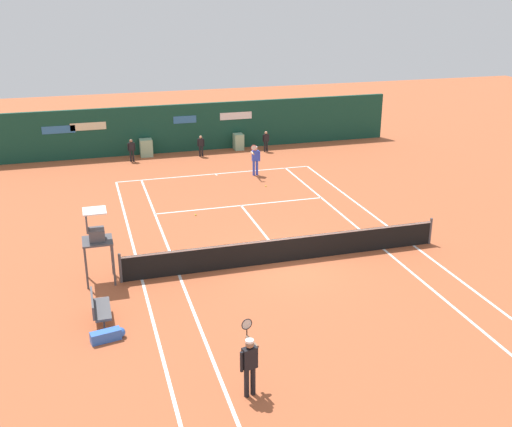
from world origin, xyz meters
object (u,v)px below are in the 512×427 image
object	(u,v)px
ball_kid_centre_post	(132,149)
ball_kid_left_post	(266,140)
player_on_baseline	(255,158)
ball_kid_right_post	(201,144)
equipment_bag	(109,335)
player_near_side	(249,361)
tennis_ball_near_service_line	(266,186)
umpire_chair	(97,237)
tennis_ball_by_sideline	(196,215)
player_bench	(99,307)

from	to	relation	value
ball_kid_centre_post	ball_kid_left_post	world-z (taller)	ball_kid_centre_post
player_on_baseline	ball_kid_right_post	world-z (taller)	player_on_baseline
equipment_bag	player_on_baseline	world-z (taller)	player_on_baseline
player_near_side	ball_kid_centre_post	size ratio (longest dim) A/B	1.38
tennis_ball_near_service_line	umpire_chair	bearing A→B (deg)	-135.36
ball_kid_right_post	player_on_baseline	bearing A→B (deg)	123.72
umpire_chair	ball_kid_right_post	xyz separation A→B (m)	(6.65, 15.19, -0.94)
ball_kid_right_post	ball_kid_centre_post	bearing A→B (deg)	10.07
ball_kid_right_post	tennis_ball_by_sideline	world-z (taller)	ball_kid_right_post
umpire_chair	player_bench	world-z (taller)	umpire_chair
equipment_bag	player_bench	bearing A→B (deg)	100.37
ball_kid_centre_post	tennis_ball_by_sideline	size ratio (longest dim) A/B	19.48
player_bench	ball_kid_centre_post	size ratio (longest dim) A/B	1.07
tennis_ball_near_service_line	ball_kid_right_post	bearing A→B (deg)	106.49
player_near_side	player_bench	bearing A→B (deg)	112.79
ball_kid_left_post	tennis_ball_by_sideline	bearing A→B (deg)	53.61
player_on_baseline	ball_kid_left_post	xyz separation A→B (m)	(2.02, 4.62, -0.23)
player_bench	ball_kid_left_post	distance (m)	21.01
umpire_chair	tennis_ball_near_service_line	bearing A→B (deg)	134.64
ball_kid_right_post	tennis_ball_by_sideline	bearing A→B (deg)	87.06
tennis_ball_near_service_line	tennis_ball_by_sideline	world-z (taller)	same
equipment_bag	player_on_baseline	bearing A→B (deg)	59.19
player_bench	ball_kid_right_post	world-z (taller)	ball_kid_right_post
equipment_bag	player_on_baseline	xyz separation A→B (m)	(8.64, 14.48, 0.80)
player_bench	equipment_bag	size ratio (longest dim) A/B	1.39
player_near_side	umpire_chair	bearing A→B (deg)	100.13
player_bench	tennis_ball_near_service_line	bearing A→B (deg)	142.12
umpire_chair	ball_kid_right_post	bearing A→B (deg)	156.36
umpire_chair	player_near_side	bearing A→B (deg)	23.43
ball_kid_left_post	ball_kid_right_post	world-z (taller)	ball_kid_left_post
player_on_baseline	tennis_ball_near_service_line	xyz separation A→B (m)	(-0.05, -2.06, -0.93)
ball_kid_centre_post	tennis_ball_near_service_line	size ratio (longest dim) A/B	19.48
player_bench	player_near_side	xyz separation A→B (m)	(3.41, -4.68, 0.46)
ball_kid_centre_post	ball_kid_right_post	xyz separation A→B (m)	(4.06, 0.00, -0.03)
player_bench	player_on_baseline	distance (m)	16.03
equipment_bag	umpire_chair	bearing A→B (deg)	90.49
equipment_bag	tennis_ball_by_sideline	bearing A→B (deg)	64.96
tennis_ball_near_service_line	tennis_ball_by_sideline	distance (m)	5.25
umpire_chair	ball_kid_centre_post	distance (m)	15.44
equipment_bag	ball_kid_right_post	distance (m)	20.22
player_on_baseline	tennis_ball_near_service_line	distance (m)	2.26
player_bench	equipment_bag	world-z (taller)	player_bench
player_near_side	ball_kid_right_post	world-z (taller)	player_near_side
equipment_bag	ball_kid_right_post	bearing A→B (deg)	70.90
player_near_side	tennis_ball_near_service_line	bearing A→B (deg)	58.08
ball_kid_centre_post	ball_kid_right_post	distance (m)	4.06
player_on_baseline	ball_kid_left_post	distance (m)	5.05
umpire_chair	equipment_bag	distance (m)	4.19
umpire_chair	player_near_side	distance (m)	8.17
ball_kid_centre_post	tennis_ball_near_service_line	world-z (taller)	ball_kid_centre_post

